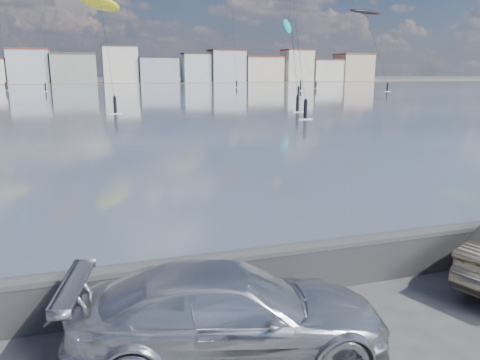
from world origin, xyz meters
name	(u,v)px	position (x,y,z in m)	size (l,w,h in m)	color
bay_water	(98,95)	(0.00, 91.50, 0.01)	(500.00, 177.00, 0.00)	#3F4A5B
far_shore_strip	(91,82)	(0.00, 200.00, 0.01)	(500.00, 60.00, 0.00)	#4C473D
seawall	(212,277)	(0.00, 2.70, 0.58)	(400.00, 0.36, 1.08)	#28282B
far_buildings	(94,67)	(1.31, 186.00, 6.03)	(240.79, 13.26, 14.60)	beige
car_silver	(230,313)	(-0.17, 0.93, 0.75)	(2.10, 5.17, 1.50)	silver
kitesurfer_1	(100,5)	(0.44, 62.19, 13.09)	(7.29, 19.93, 14.52)	yellow
kitesurfer_2	(366,13)	(59.58, 92.06, 17.47)	(10.76, 9.40, 18.34)	black
kitesurfer_16	(287,27)	(52.98, 121.38, 16.49)	(5.84, 16.52, 19.61)	#19BFBF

